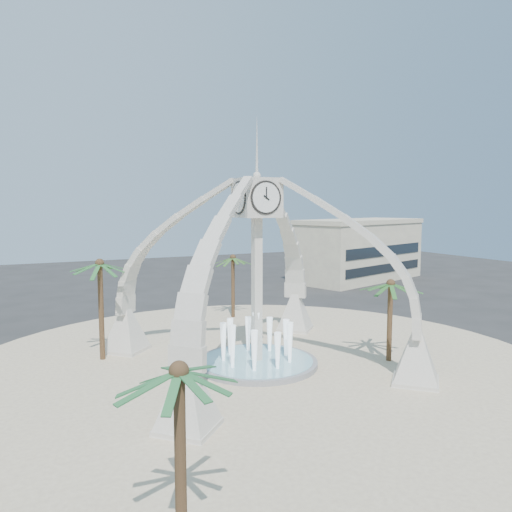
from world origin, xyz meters
name	(u,v)px	position (x,y,z in m)	size (l,w,h in m)	color
ground	(257,366)	(0.00, 0.00, 0.00)	(140.00, 140.00, 0.00)	#282828
plaza	(257,366)	(0.00, 0.00, 0.03)	(40.00, 40.00, 0.06)	beige
clock_tower	(257,269)	(0.00, 0.00, 6.49)	(17.94, 17.94, 16.30)	beige
fountain	(257,362)	(0.00, 0.00, 0.29)	(8.00, 8.00, 3.62)	#949497
building_ne	(360,250)	(30.00, 28.00, 4.31)	(21.87, 14.17, 8.60)	beige
palm_east	(391,285)	(8.53, -3.01, 5.28)	(3.99, 3.99, 6.07)	brown
palm_west	(100,265)	(-8.95, 5.81, 6.57)	(4.33, 4.33, 7.41)	brown
palm_north	(233,258)	(4.26, 13.84, 5.63)	(4.56, 4.56, 6.40)	brown
palm_south	(179,374)	(-9.89, -15.04, 5.66)	(3.89, 3.89, 6.47)	brown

